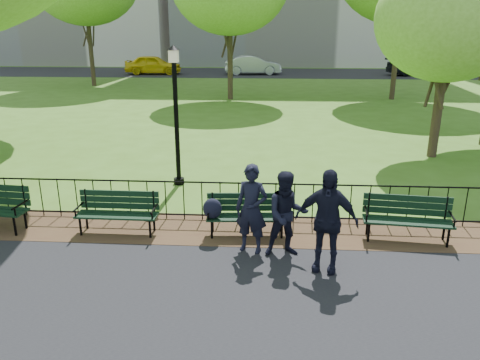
# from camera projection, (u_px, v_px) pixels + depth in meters

# --- Properties ---
(ground) EXTENTS (120.00, 120.00, 0.00)m
(ground) POSITION_uv_depth(u_px,v_px,m) (265.00, 266.00, 8.35)
(ground) COLOR #3D6219
(dirt_strip) EXTENTS (60.00, 1.60, 0.01)m
(dirt_strip) POSITION_uv_depth(u_px,v_px,m) (266.00, 231.00, 9.77)
(dirt_strip) COLOR #3D2319
(dirt_strip) RESTS_ON ground
(far_street) EXTENTS (70.00, 9.00, 0.01)m
(far_street) POSITION_uv_depth(u_px,v_px,m) (270.00, 73.00, 41.48)
(far_street) COLOR black
(far_street) RESTS_ON ground
(iron_fence) EXTENTS (24.06, 0.06, 1.00)m
(iron_fence) POSITION_uv_depth(u_px,v_px,m) (266.00, 200.00, 10.09)
(iron_fence) COLOR black
(iron_fence) RESTS_ON ground
(park_bench_main) EXTENTS (1.70, 0.61, 0.92)m
(park_bench_main) POSITION_uv_depth(u_px,v_px,m) (231.00, 209.00, 9.40)
(park_bench_main) COLOR black
(park_bench_main) RESTS_ON ground
(park_bench_left_a) EXTENTS (1.66, 0.54, 0.94)m
(park_bench_left_a) POSITION_uv_depth(u_px,v_px,m) (118.00, 208.00, 9.58)
(park_bench_left_a) COLOR black
(park_bench_left_a) RESTS_ON ground
(park_bench_right_a) EXTENTS (1.75, 0.71, 0.97)m
(park_bench_right_a) POSITION_uv_depth(u_px,v_px,m) (408.00, 214.00, 9.23)
(park_bench_right_a) COLOR black
(park_bench_right_a) RESTS_ON ground
(lamppost) EXTENTS (0.33, 0.33, 3.62)m
(lamppost) POSITION_uv_depth(u_px,v_px,m) (176.00, 112.00, 12.04)
(lamppost) COLOR black
(lamppost) RESTS_ON ground
(tree_near_e) EXTENTS (4.41, 4.41, 6.14)m
(tree_near_e) POSITION_uv_depth(u_px,v_px,m) (450.00, 19.00, 13.96)
(tree_near_e) COLOR #2D2116
(tree_near_e) RESTS_ON ground
(person_left) EXTENTS (0.71, 0.57, 1.70)m
(person_left) POSITION_uv_depth(u_px,v_px,m) (252.00, 209.00, 8.65)
(person_left) COLOR black
(person_left) RESTS_ON asphalt_path
(person_mid) EXTENTS (0.84, 0.53, 1.62)m
(person_mid) POSITION_uv_depth(u_px,v_px,m) (287.00, 214.00, 8.52)
(person_mid) COLOR black
(person_mid) RESTS_ON asphalt_path
(person_right) EXTENTS (1.16, 0.70, 1.84)m
(person_right) POSITION_uv_depth(u_px,v_px,m) (326.00, 221.00, 7.96)
(person_right) COLOR black
(person_right) RESTS_ON asphalt_path
(taxi) EXTENTS (4.79, 2.03, 1.62)m
(taxi) POSITION_uv_depth(u_px,v_px,m) (153.00, 65.00, 40.09)
(taxi) COLOR yellow
(taxi) RESTS_ON far_street
(sedan_silver) EXTENTS (4.93, 2.19, 1.57)m
(sedan_silver) POSITION_uv_depth(u_px,v_px,m) (253.00, 65.00, 39.89)
(sedan_silver) COLOR #AEB2B7
(sedan_silver) RESTS_ON far_street
(sedan_dark) EXTENTS (5.42, 3.25, 1.47)m
(sedan_dark) POSITION_uv_depth(u_px,v_px,m) (417.00, 66.00, 39.32)
(sedan_dark) COLOR black
(sedan_dark) RESTS_ON far_street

